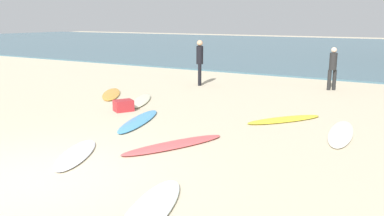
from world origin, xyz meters
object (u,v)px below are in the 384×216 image
object	(u,v)px
surfboard_0	(141,100)
beachgoer_mid	(200,60)
beachgoer_near	(333,67)
surfboard_2	(284,119)
beach_cooler	(123,106)
surfboard_5	(111,94)
surfboard_3	(139,121)
surfboard_7	(151,209)
surfboard_4	(174,145)
surfboard_1	(341,133)
surfboard_6	(76,154)

from	to	relation	value
surfboard_0	beachgoer_mid	bearing A→B (deg)	-117.26
beachgoer_near	surfboard_0	bearing A→B (deg)	15.47
beachgoer_near	beachgoer_mid	bearing A→B (deg)	-14.89
surfboard_2	beach_cooler	distance (m)	4.72
surfboard_5	beachgoer_mid	bearing A→B (deg)	-151.86
surfboard_2	surfboard_5	xyz separation A→B (m)	(-6.60, 0.46, 0.00)
surfboard_3	surfboard_5	xyz separation A→B (m)	(-3.29, 2.60, 0.00)
surfboard_5	beachgoer_mid	size ratio (longest dim) A/B	1.33
surfboard_3	surfboard_7	size ratio (longest dim) A/B	1.19
surfboard_4	surfboard_1	bearing A→B (deg)	68.04
surfboard_3	surfboard_6	size ratio (longest dim) A/B	1.32
surfboard_0	surfboard_2	world-z (taller)	surfboard_0
surfboard_5	beachgoer_near	distance (m)	8.44
beachgoer_near	surfboard_5	bearing A→B (deg)	5.09
surfboard_4	beachgoer_near	bearing A→B (deg)	105.80
surfboard_4	surfboard_5	distance (m)	6.52
surfboard_6	beachgoer_near	bearing A→B (deg)	47.28
beachgoer_mid	beach_cooler	xyz separation A→B (m)	(0.41, -5.34, -0.88)
surfboard_5	beachgoer_near	size ratio (longest dim) A/B	1.50
surfboard_3	surfboard_6	distance (m)	2.88
surfboard_1	beachgoer_near	bearing A→B (deg)	-82.51
surfboard_1	surfboard_7	bearing A→B (deg)	67.50
surfboard_1	surfboard_6	bearing A→B (deg)	38.66
surfboard_0	surfboard_6	distance (m)	5.48
surfboard_2	surfboard_5	bearing A→B (deg)	-147.94
surfboard_2	beachgoer_near	bearing A→B (deg)	125.72
surfboard_1	surfboard_5	size ratio (longest dim) A/B	1.04
surfboard_4	beachgoer_near	distance (m)	9.18
surfboard_4	surfboard_3	bearing A→B (deg)	171.49
surfboard_2	surfboard_3	size ratio (longest dim) A/B	0.89
surfboard_2	surfboard_7	xyz separation A→B (m)	(0.02, -6.13, 0.00)
surfboard_4	beachgoer_mid	world-z (taller)	beachgoer_mid
beachgoer_near	beachgoer_mid	world-z (taller)	beachgoer_mid
surfboard_7	surfboard_0	bearing A→B (deg)	112.45
surfboard_3	beach_cooler	world-z (taller)	beach_cooler
surfboard_3	surfboard_7	world-z (taller)	surfboard_3
surfboard_1	surfboard_7	xyz separation A→B (m)	(-1.57, -5.51, 0.00)
surfboard_1	beach_cooler	world-z (taller)	beach_cooler
surfboard_0	beach_cooler	size ratio (longest dim) A/B	4.41
surfboard_3	beachgoer_near	bearing A→B (deg)	-130.52
surfboard_1	surfboard_3	bearing A→B (deg)	10.71
surfboard_3	beach_cooler	bearing A→B (deg)	-51.29
surfboard_1	surfboard_6	distance (m)	6.11
surfboard_4	surfboard_6	size ratio (longest dim) A/B	1.29
beachgoer_near	beach_cooler	distance (m)	8.34
surfboard_3	surfboard_4	world-z (taller)	surfboard_3
surfboard_0	surfboard_3	xyz separation A→B (m)	(1.62, -2.20, -0.00)
surfboard_5	surfboard_6	distance (m)	6.67
beachgoer_mid	surfboard_6	bearing A→B (deg)	-14.48
surfboard_0	surfboard_4	world-z (taller)	surfboard_0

